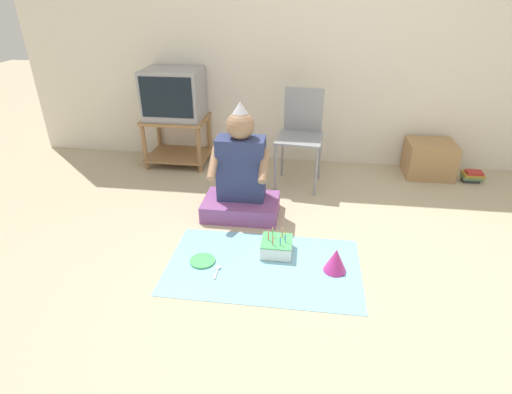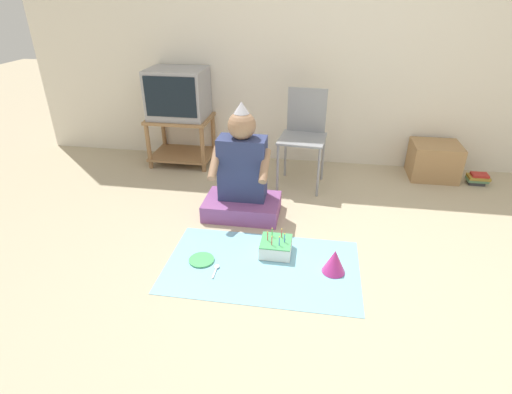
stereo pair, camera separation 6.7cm
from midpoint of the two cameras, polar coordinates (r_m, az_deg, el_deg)
name	(u,v)px [view 1 (the left image)]	position (r m, az deg, el deg)	size (l,w,h in m)	color
ground_plane	(328,289)	(2.62, 9.50, -12.78)	(16.00, 16.00, 0.00)	tan
wall_back	(333,36)	(4.16, 10.50, 21.70)	(6.40, 0.06, 2.55)	silver
tv_stand	(178,136)	(4.33, -11.57, 8.50)	(0.64, 0.49, 0.50)	#997047
tv	(174,94)	(4.21, -12.13, 14.22)	(0.57, 0.46, 0.48)	#99999E
folding_chair	(301,130)	(3.74, 5.95, 9.48)	(0.45, 0.45, 0.88)	gray
cardboard_box_stack	(429,159)	(4.33, 23.08, 5.05)	(0.45, 0.39, 0.35)	#A87F51
book_pile	(472,176)	(4.40, 28.12, 2.63)	(0.19, 0.14, 0.11)	#333338
person_seated	(241,178)	(3.22, -2.76, 2.68)	(0.61, 0.41, 0.94)	#8C4C8C
party_cloth	(263,266)	(2.76, 0.36, -9.80)	(1.31, 0.78, 0.01)	#7FC6E0
birthday_cake	(277,246)	(2.85, 2.29, -7.06)	(0.22, 0.22, 0.17)	white
party_hat_blue	(336,260)	(2.71, 10.61, -8.84)	(0.15, 0.15, 0.17)	#CC338C
paper_plate	(203,261)	(2.82, -8.33, -8.99)	(0.18, 0.18, 0.01)	#4CB266
plastic_spoon_near	(218,269)	(2.73, -6.19, -10.15)	(0.04, 0.15, 0.01)	white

